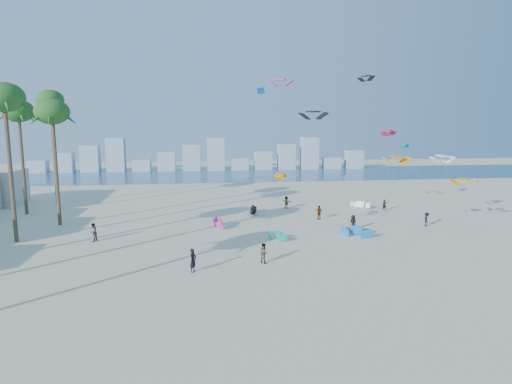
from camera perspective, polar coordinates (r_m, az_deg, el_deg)
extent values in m
plane|color=beige|center=(30.28, -1.62, -13.29)|extent=(220.00, 220.00, 0.00)
plane|color=navy|center=(100.58, -5.98, 2.33)|extent=(220.00, 220.00, 0.00)
imported|color=black|center=(34.22, -8.43, -9.05)|extent=(0.73, 0.82, 1.89)
imported|color=gray|center=(36.07, 1.00, -8.17)|extent=(1.03, 1.04, 1.69)
imported|color=black|center=(48.16, 12.87, -4.03)|extent=(0.88, 0.63, 1.70)
imported|color=gray|center=(52.95, 8.43, -2.72)|extent=(0.96, 1.05, 1.72)
imported|color=black|center=(52.58, 21.90, -3.42)|extent=(0.93, 1.18, 1.60)
imported|color=gray|center=(59.49, 4.10, -1.37)|extent=(1.39, 1.53, 1.70)
imported|color=black|center=(60.21, 16.83, -1.69)|extent=(0.59, 0.42, 1.53)
imported|color=gray|center=(45.46, -20.99, -5.07)|extent=(0.99, 1.10, 1.85)
cylinder|color=#595959|center=(40.46, 2.19, -2.56)|extent=(2.13, 2.60, 6.81)
cylinder|color=#595959|center=(44.99, 8.83, 2.42)|extent=(1.31, 3.01, 12.89)
cylinder|color=#595959|center=(49.16, 24.85, -0.55)|extent=(0.36, 5.24, 8.15)
cylinder|color=#595959|center=(57.90, 1.83, 5.76)|extent=(2.31, 2.37, 16.54)
cylinder|color=#595959|center=(55.30, 17.36, 2.26)|extent=(0.56, 2.47, 10.86)
cylinder|color=#595959|center=(50.30, 26.32, -1.88)|extent=(0.68, 2.55, 5.67)
cylinder|color=#595959|center=(59.33, 4.87, 6.39)|extent=(2.63, 4.17, 17.75)
cylinder|color=#595959|center=(58.73, 21.17, 1.51)|extent=(2.26, 5.29, 9.00)
cylinder|color=#595959|center=(40.23, 17.12, -1.73)|extent=(2.68, 2.30, 8.59)
cylinder|color=#595959|center=(59.45, 14.39, 6.28)|extent=(0.51, 2.26, 18.00)
cylinder|color=brown|center=(47.69, -30.04, 2.42)|extent=(0.40, 0.40, 14.09)
ellipsoid|color=#225B20|center=(47.56, -30.71, 10.88)|extent=(3.80, 3.80, 2.85)
cylinder|color=brown|center=(53.62, -25.21, 2.75)|extent=(0.40, 0.40, 12.97)
ellipsoid|color=#225B20|center=(53.41, -25.68, 9.68)|extent=(3.80, 3.80, 2.85)
cylinder|color=brown|center=(62.25, -28.80, 3.38)|extent=(0.40, 0.40, 13.26)
ellipsoid|color=#225B20|center=(62.09, -29.26, 9.47)|extent=(3.80, 3.80, 2.85)
cylinder|color=brown|center=(68.23, -25.47, 4.75)|extent=(0.40, 0.40, 15.05)
ellipsoid|color=#225B20|center=(68.22, -25.89, 11.06)|extent=(3.80, 3.80, 2.85)
cube|color=#9EADBF|center=(117.05, -27.20, 3.05)|extent=(4.40, 3.00, 3.00)
cube|color=#9EADBF|center=(115.05, -24.32, 3.61)|extent=(4.40, 3.00, 4.80)
cube|color=#9EADBF|center=(113.37, -21.34, 4.18)|extent=(4.40, 3.00, 6.60)
cube|color=#9EADBF|center=(112.01, -18.27, 4.75)|extent=(4.40, 3.00, 8.40)
cube|color=#9EADBF|center=(111.25, -15.06, 3.47)|extent=(4.40, 3.00, 3.00)
cube|color=#9EADBF|center=(110.55, -11.88, 4.02)|extent=(4.40, 3.00, 4.80)
cube|color=#9EADBF|center=(110.20, -8.67, 4.56)|extent=(4.40, 3.00, 6.60)
cube|color=#9EADBF|center=(110.21, -5.45, 5.10)|extent=(4.40, 3.00, 8.40)
cube|color=#9EADBF|center=(110.84, -2.22, 3.75)|extent=(4.40, 3.00, 3.00)
cube|color=#9EADBF|center=(111.52, 0.96, 4.25)|extent=(4.40, 3.00, 4.80)
cube|color=#9EADBF|center=(112.55, 4.10, 4.73)|extent=(4.40, 3.00, 6.60)
cube|color=#9EADBF|center=(113.91, 7.17, 5.19)|extent=(4.40, 3.00, 8.40)
cube|color=#9EADBF|center=(115.85, 10.12, 3.84)|extent=(4.40, 3.00, 3.00)
cube|color=#9EADBF|center=(117.82, 13.01, 4.27)|extent=(4.40, 3.00, 4.80)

